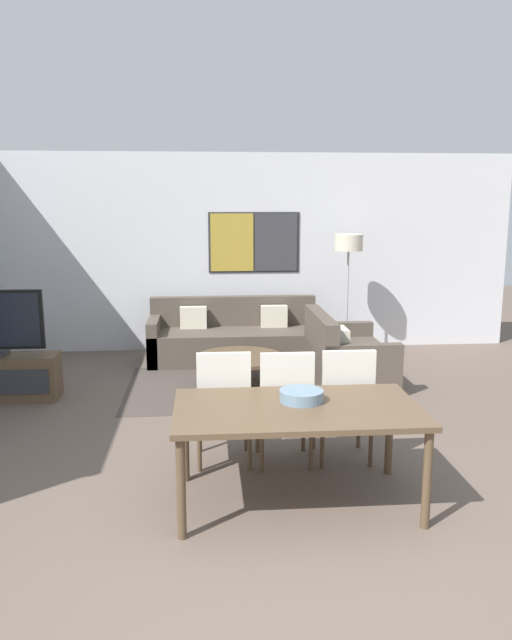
% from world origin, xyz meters
% --- Properties ---
extents(ground_plane, '(24.00, 24.00, 0.00)m').
position_xyz_m(ground_plane, '(0.00, 0.00, 0.00)').
color(ground_plane, brown).
extents(wall_back, '(7.86, 0.09, 2.80)m').
position_xyz_m(wall_back, '(0.00, 5.76, 1.40)').
color(wall_back, silver).
rests_on(wall_back, ground_plane).
extents(area_rug, '(2.61, 1.86, 0.01)m').
position_xyz_m(area_rug, '(-0.14, 3.80, 0.00)').
color(area_rug, '#473D38').
rests_on(area_rug, ground_plane).
extents(sofa_main, '(2.29, 0.87, 0.83)m').
position_xyz_m(sofa_main, '(-0.14, 5.12, 0.27)').
color(sofa_main, '#51473D').
rests_on(sofa_main, ground_plane).
extents(sofa_side, '(0.87, 1.39, 0.83)m').
position_xyz_m(sofa_side, '(1.10, 3.93, 0.28)').
color(sofa_side, '#51473D').
rests_on(sofa_side, ground_plane).
extents(coffee_table, '(1.01, 1.01, 0.38)m').
position_xyz_m(coffee_table, '(-0.14, 3.80, 0.28)').
color(coffee_table, brown).
rests_on(coffee_table, ground_plane).
extents(dining_table, '(1.72, 0.97, 0.72)m').
position_xyz_m(dining_table, '(0.10, 0.95, 0.66)').
color(dining_table, brown).
rests_on(dining_table, ground_plane).
extents(dining_chair_left, '(0.46, 0.46, 0.98)m').
position_xyz_m(dining_chair_left, '(-0.39, 1.64, 0.53)').
color(dining_chair_left, beige).
rests_on(dining_chair_left, ground_plane).
extents(dining_chair_centre, '(0.46, 0.46, 0.98)m').
position_xyz_m(dining_chair_centre, '(0.10, 1.60, 0.53)').
color(dining_chair_centre, beige).
rests_on(dining_chair_centre, ground_plane).
extents(dining_chair_right, '(0.46, 0.46, 0.98)m').
position_xyz_m(dining_chair_right, '(0.60, 1.63, 0.53)').
color(dining_chair_right, beige).
rests_on(dining_chair_right, ground_plane).
extents(fruit_bowl, '(0.32, 0.32, 0.08)m').
position_xyz_m(fruit_bowl, '(0.15, 1.06, 0.77)').
color(fruit_bowl, slate).
rests_on(fruit_bowl, dining_table).
extents(floor_lamp, '(0.38, 0.38, 1.69)m').
position_xyz_m(floor_lamp, '(1.41, 5.15, 1.47)').
color(floor_lamp, '#2D2D33').
rests_on(floor_lamp, ground_plane).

